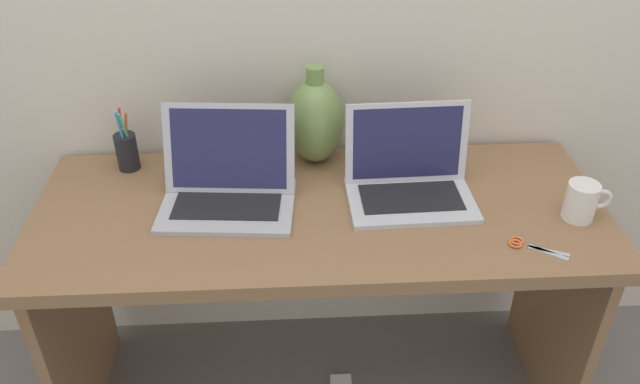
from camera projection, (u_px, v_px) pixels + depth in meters
The scene contains 9 objects.
back_wall at pixel (313, 3), 1.78m from camera, with size 4.40×0.04×2.40m, color beige.
desk at pixel (320, 253), 1.83m from camera, with size 1.55×0.62×0.76m.
laptop_left at pixel (228, 179), 1.74m from camera, with size 0.38×0.29×0.25m.
laptop_right at pixel (409, 173), 1.76m from camera, with size 0.35×0.25×0.25m.
green_vase at pixel (315, 121), 1.87m from camera, with size 0.17×0.17×0.30m.
coffee_mug at pixel (582, 201), 1.67m from camera, with size 0.12×0.08×0.10m.
pen_cup at pixel (127, 150), 1.87m from camera, with size 0.06×0.06×0.19m.
scissors at pixel (528, 246), 1.60m from camera, with size 0.14×0.10×0.01m.
power_brick at pixel (341, 384), 2.16m from camera, with size 0.07×0.07×0.03m, color white.
Camera 1 is at (-0.08, -1.41, 1.77)m, focal length 36.14 mm.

